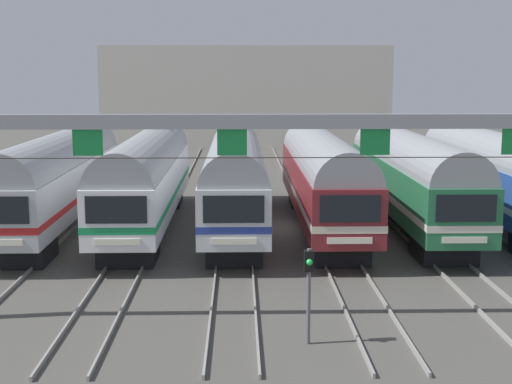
{
  "coord_description": "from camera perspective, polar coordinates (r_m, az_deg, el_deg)",
  "views": [
    {
      "loc": [
        -1.96,
        -35.11,
        7.72
      ],
      "look_at": [
        -1.15,
        -0.63,
        1.94
      ],
      "focal_mm": 50.26,
      "sensor_mm": 36.0,
      "label": 1
    }
  ],
  "objects": [
    {
      "name": "ground_plane",
      "position": [
        36.0,
        1.8,
        -2.86
      ],
      "size": [
        160.0,
        160.0,
        0.0
      ],
      "primitive_type": "plane",
      "color": "#4C4944"
    },
    {
      "name": "yard_signal_mast",
      "position": [
        20.47,
        4.23,
        -6.83
      ],
      "size": [
        0.28,
        0.35,
        2.81
      ],
      "color": "#59595E",
      "rests_on": "ground"
    },
    {
      "name": "maintenance_building",
      "position": [
        76.8,
        -0.82,
        7.62
      ],
      "size": [
        29.27,
        10.0,
        10.34
      ],
      "primitive_type": "cube",
      "color": "beige",
      "rests_on": "ground"
    },
    {
      "name": "commuter_train_green",
      "position": [
        36.47,
        12.12,
        1.38
      ],
      "size": [
        2.88,
        18.06,
        5.05
      ],
      "color": "#236B42",
      "rests_on": "ground"
    },
    {
      "name": "commuter_train_blue",
      "position": [
        37.72,
        18.56,
        1.36
      ],
      "size": [
        2.88,
        18.06,
        5.05
      ],
      "color": "#284C9E",
      "rests_on": "ground"
    },
    {
      "name": "catenary_gantry",
      "position": [
        21.83,
        3.81,
        3.34
      ],
      "size": [
        26.99,
        0.44,
        6.97
      ],
      "color": "gray",
      "rests_on": "ground"
    },
    {
      "name": "commuter_train_maroon",
      "position": [
        35.71,
        5.31,
        1.38
      ],
      "size": [
        2.88,
        18.06,
        5.05
      ],
      "color": "maroon",
      "rests_on": "ground"
    },
    {
      "name": "commuter_train_white",
      "position": [
        35.76,
        -8.67,
        1.32
      ],
      "size": [
        2.88,
        18.06,
        5.05
      ],
      "color": "white",
      "rests_on": "ground"
    },
    {
      "name": "commuter_train_stainless",
      "position": [
        36.57,
        -15.45,
        1.26
      ],
      "size": [
        2.88,
        18.06,
        4.77
      ],
      "color": "#B2B5BA",
      "rests_on": "ground"
    },
    {
      "name": "commuter_train_silver",
      "position": [
        35.47,
        -1.69,
        1.36
      ],
      "size": [
        2.88,
        18.06,
        5.05
      ],
      "color": "silver",
      "rests_on": "ground"
    },
    {
      "name": "track_bed",
      "position": [
        52.71,
        0.79,
        1.18
      ],
      "size": [
        23.25,
        70.0,
        0.15
      ],
      "color": "gray",
      "rests_on": "ground"
    }
  ]
}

